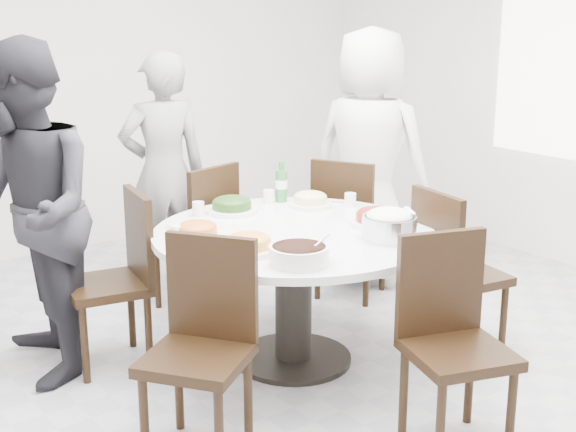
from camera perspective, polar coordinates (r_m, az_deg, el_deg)
floor at (r=4.16m, az=-1.04°, el=-12.60°), size 6.00×6.00×0.01m
wall_back at (r=6.38m, az=-17.34°, el=9.65°), size 6.00×0.01×2.80m
dining_table at (r=4.37m, az=0.40°, el=-5.78°), size 1.50×1.50×0.75m
chair_ne at (r=5.34m, az=4.53°, el=-0.77°), size 0.57×0.57×0.95m
chair_n at (r=5.15m, az=-6.73°, el=-1.44°), size 0.51×0.51×0.95m
chair_nw at (r=4.41m, az=-12.79°, el=-4.59°), size 0.49×0.49×0.95m
chair_sw at (r=3.49m, az=-6.56°, el=-9.72°), size 0.59×0.59×0.95m
chair_s at (r=3.59m, az=12.06°, el=-9.18°), size 0.53×0.53×0.95m
chair_se at (r=4.55m, az=12.26°, el=-3.92°), size 0.48×0.48×0.95m
diner_right at (r=5.56m, az=5.83°, el=4.16°), size 0.87×1.02×1.77m
diner_middle at (r=5.44m, az=-8.83°, el=3.03°), size 0.67×0.52×1.62m
diner_left at (r=4.27m, az=-18.06°, el=0.14°), size 0.83×0.97×1.77m
dish_greens at (r=4.61m, az=-4.01°, el=0.68°), size 0.29×0.29×0.07m
dish_pale at (r=4.73m, az=1.60°, el=1.05°), size 0.25×0.25×0.07m
dish_orange at (r=4.12m, az=-6.48°, el=-1.17°), size 0.26×0.26×0.07m
dish_redbrown at (r=4.37m, az=6.35°, el=-0.19°), size 0.29×0.29×0.07m
dish_tofu at (r=3.88m, az=-2.82°, el=-2.07°), size 0.28×0.28×0.07m
rice_bowl at (r=4.12m, az=7.21°, el=-0.82°), size 0.28×0.28×0.12m
soup_bowl at (r=3.71m, az=0.78°, el=-2.78°), size 0.28×0.28×0.09m
beverage_bottle at (r=4.84m, az=-0.48°, el=2.48°), size 0.07×0.07×0.25m
tea_cups at (r=4.73m, az=-3.63°, el=1.08°), size 0.07×0.07×0.08m
chopsticks at (r=4.76m, az=-3.84°, el=0.75°), size 0.24×0.04×0.01m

